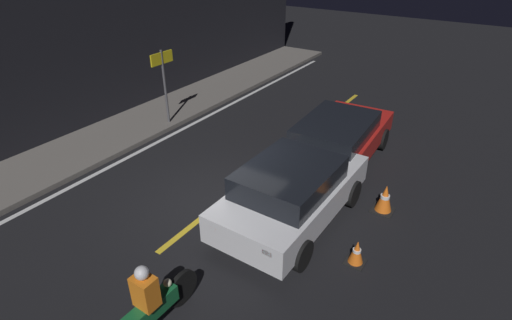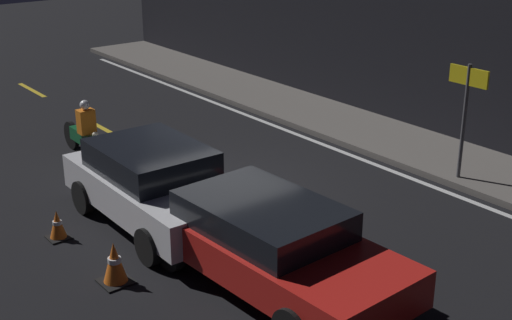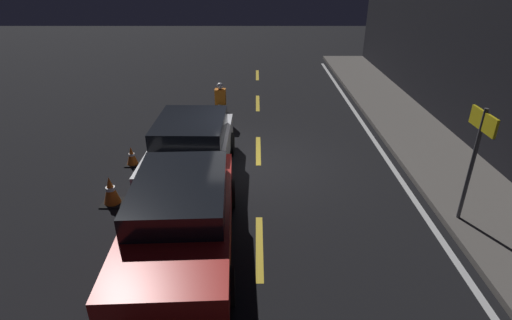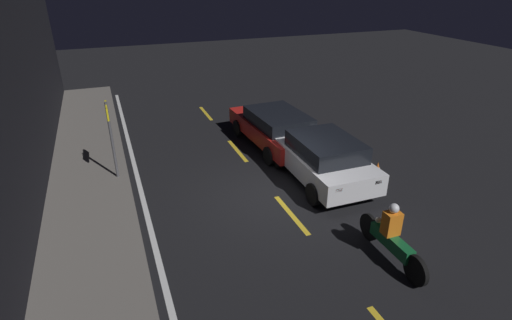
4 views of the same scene
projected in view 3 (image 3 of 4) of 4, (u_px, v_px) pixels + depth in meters
ground_plane at (258, 166)px, 10.88m from camera, size 56.00×56.00×0.00m
raised_curb at (443, 163)px, 10.85m from camera, size 28.00×2.31×0.14m
lane_dash_a at (257, 75)px, 19.87m from camera, size 2.00×0.14×0.01m
lane_dash_b at (258, 103)px, 15.83m from camera, size 2.00×0.14×0.01m
lane_dash_c at (258, 150)px, 11.78m from camera, size 2.00×0.14×0.01m
lane_dash_d at (259, 247)px, 7.74m from camera, size 2.00×0.14×0.01m
lane_solid_kerb at (391, 165)px, 10.88m from camera, size 25.20×0.14×0.01m
sedan_white at (191, 146)px, 10.14m from camera, size 4.06×2.05×1.46m
taxi_red at (181, 213)px, 7.47m from camera, size 4.68×2.18×1.35m
motorcycle at (221, 106)px, 13.73m from camera, size 2.32×0.37×1.40m
traffic_cone_near at (132, 156)px, 10.82m from camera, size 0.38×0.38×0.53m
traffic_cone_mid at (111, 191)px, 9.01m from camera, size 0.49×0.49×0.69m
shop_sign at (477, 144)px, 7.67m from camera, size 0.90×0.08×2.40m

